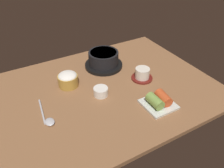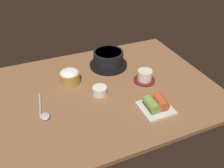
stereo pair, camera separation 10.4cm
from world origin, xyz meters
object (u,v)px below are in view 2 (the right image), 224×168
Objects in this scene: tea_cup_with_saucer at (145,76)px; banchan_cup_center at (100,90)px; stone_pot at (108,59)px; spoon at (44,113)px; kimchi_plate at (156,105)px; rice_bowl at (70,76)px.

banchan_cup_center is (-23.53, -1.46, -0.63)cm from tea_cup_with_saucer.
spoon is (-38.04, -24.49, -3.52)cm from stone_pot.
tea_cup_with_saucer is 0.82× the size of kimchi_plate.
stone_pot is 22.52cm from tea_cup_with_saucer.
tea_cup_with_saucer is at bearing 3.56° from banchan_cup_center.
tea_cup_with_saucer is 0.59× the size of spoon.
banchan_cup_center is 25.69cm from spoon.
stone_pot is 3.05× the size of banchan_cup_center.
kimchi_plate is at bearing -82.33° from stone_pot.
spoon is at bearing -174.34° from tea_cup_with_saucer.
spoon is (-48.96, -4.86, -2.05)cm from tea_cup_with_saucer.
stone_pot is 45.38cm from spoon.
rice_bowl is at bearing -162.41° from stone_pot.
tea_cup_with_saucer is 20.51cm from kimchi_plate.
spoon is at bearing 161.08° from kimchi_plate.
banchan_cup_center is at bearing -120.85° from stone_pot.
stone_pot is at bearing 17.59° from rice_bowl.
banchan_cup_center reaches higher than spoon.
banchan_cup_center is 25.57cm from kimchi_plate.
rice_bowl is at bearing 159.56° from tea_cup_with_saucer.
stone_pot is 2.11× the size of rice_bowl.
rice_bowl is at bearing 125.52° from banchan_cup_center.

